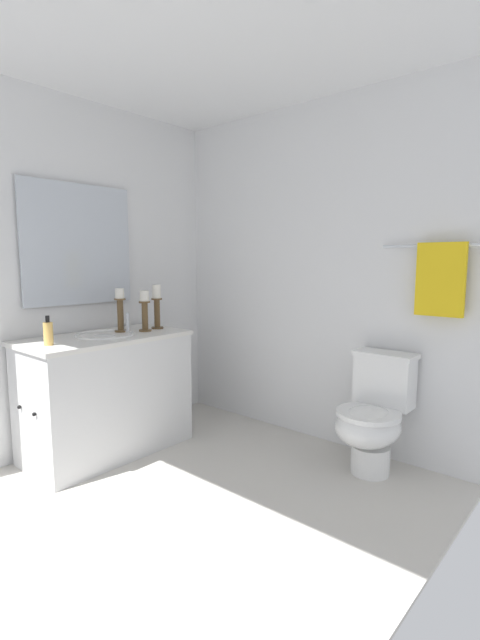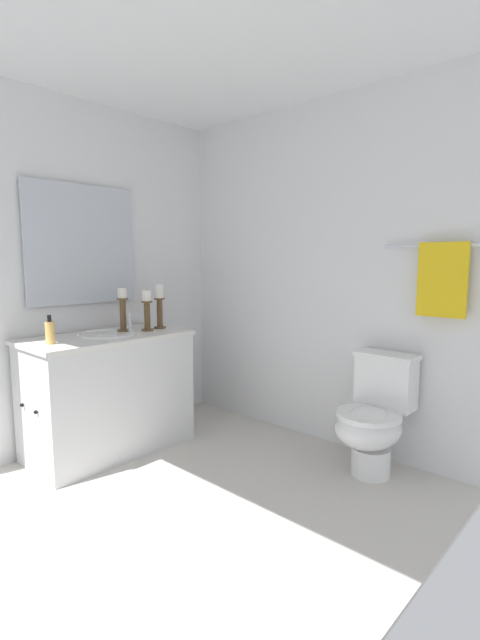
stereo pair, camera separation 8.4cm
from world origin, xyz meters
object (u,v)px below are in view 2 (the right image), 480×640
Objects in this scene: mirror at (82,245)px; candle_holder_short at (147,309)px; candle_holder_mid at (123,309)px; toilet at (374,418)px; candle_holder_tall at (159,305)px; vanity_cabinet at (109,393)px; soap_bottle at (50,332)px; towel_near_vanity at (442,280)px; towel_bar at (445,245)px; sink_basin at (107,340)px.

candle_holder_short is (0.33, 0.30, -0.46)m from mirror.
candle_holder_mid reaches higher than toilet.
candle_holder_tall is 1.05× the size of candle_holder_mid.
soap_bottle is at bearing -83.23° from vanity_cabinet.
toilet is at bearing -145.09° from towel_near_vanity.
vanity_cabinet is 6.23× the size of soap_bottle.
mirror is at bearing -152.32° from towel_near_vanity.
mirror reaches higher than towel_bar.
candle_holder_mid is 1.87m from toilet.
mirror is at bearing -137.43° from candle_holder_short.
vanity_cabinet is 2.29m from towel_near_vanity.
towel_bar reaches higher than candle_holder_mid.
candle_holder_tall is at bearing 87.77° from vanity_cabinet.
candle_holder_short is at bearing 80.56° from sink_basin.
towel_bar is (1.89, 0.95, 0.43)m from candle_holder_mid.
candle_holder_tall is 1.71m from toilet.
towel_near_vanity reaches higher than sink_basin.
vanity_cabinet is 2.37m from towel_bar.
candle_holder_short is 0.67× the size of towel_near_vanity.
soap_bottle is 2.37m from towel_near_vanity.
vanity_cabinet is 0.64m from candle_holder_short.
toilet is 1.12m from towel_bar.
candle_holder_mid is 0.71× the size of towel_near_vanity.
mirror reaches higher than toilet.
sink_basin reaches higher than vanity_cabinet.
towel_bar is at bearing 20.66° from candle_holder_tall.
soap_bottle is (-0.00, -0.72, -0.08)m from candle_holder_short.
towel_near_vanity is (0.00, -0.02, -0.20)m from towel_bar.
towel_near_vanity reaches higher than candle_holder_mid.
towel_bar is (1.83, 1.12, 0.63)m from sink_basin.
vanity_cabinet is at bearing -90.00° from sink_basin.
candle_holder_mid is at bearing -129.76° from candle_holder_short.
toilet is at bearing 24.60° from candle_holder_mid.
mirror is (-0.28, -0.00, 0.66)m from sink_basin.
towel_near_vanity is at bearing -90.00° from towel_bar.
sink_basin is at bearing -148.86° from towel_near_vanity.
sink_basin is at bearing 96.75° from soap_bottle.
towel_near_vanity is at bearing 27.68° from mirror.
sink_basin is at bearing 0.20° from mirror.
candle_holder_tall reaches higher than sink_basin.
candle_holder_tall is at bearing -159.84° from towel_near_vanity.
sink_basin is 1.22× the size of candle_holder_tall.
vanity_cabinet is at bearing -92.23° from candle_holder_tall.
vanity_cabinet is 1.34× the size of mirror.
soap_bottle is at bearing -139.13° from towel_bar.
candle_holder_tall is 0.44× the size of toilet.
candle_holder_mid is at bearing 100.49° from soap_bottle.
candle_holder_tall is (0.30, 0.44, -0.44)m from mirror.
vanity_cabinet is 3.41× the size of candle_holder_tall.
towel_near_vanity is (0.29, 0.20, 0.85)m from toilet.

